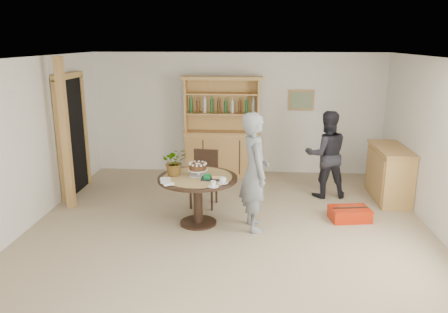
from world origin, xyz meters
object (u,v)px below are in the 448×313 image
Objects in this scene: hutch at (222,142)px; sideboard at (389,173)px; dining_chair at (205,174)px; red_suitcase at (350,214)px; adult_person at (326,154)px; dining_table at (198,186)px; teen_boy at (255,172)px.

hutch reaches higher than sideboard.
dining_chair is (-3.21, -0.49, 0.06)m from sideboard.
hutch is 3.29m from sideboard.
sideboard is 1.92× the size of red_suitcase.
sideboard is at bearing 170.02° from adult_person.
hutch reaches higher than dining_table.
adult_person is at bearing -31.35° from hutch.
red_suitcase is at bearing 7.31° from dining_table.
hutch is 2.27m from adult_person.
dining_table is at bearing -94.06° from hutch.
hutch is at bearing 91.37° from dining_chair.
dining_chair is 2.44m from red_suitcase.
dining_table is 1.83× the size of red_suitcase.
adult_person is (1.27, 1.48, -0.10)m from teen_boy.
hutch is 3.11× the size of red_suitcase.
dining_table is 0.83m from dining_chair.
dining_table is 0.77× the size of adult_person.
sideboard is 1.33× the size of dining_chair.
adult_person is at bearing 21.78° from dining_chair.
hutch is at bearing -38.07° from adult_person.
red_suitcase is (0.24, -1.08, -0.68)m from adult_person.
red_suitcase is at bearing -130.53° from sideboard.
sideboard is at bearing 22.28° from dining_table.
adult_person is 1.30m from red_suitcase.
hutch is at bearing 124.81° from red_suitcase.
hutch reaches higher than adult_person.
teen_boy is (-2.37, -1.42, 0.41)m from sideboard.
dining_chair is at bearing 158.28° from red_suitcase.
teen_boy is 1.74m from red_suitcase.
dining_chair is at bearing 28.88° from teen_boy.
teen_boy reaches higher than red_suitcase.
dining_chair reaches higher than dining_table.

